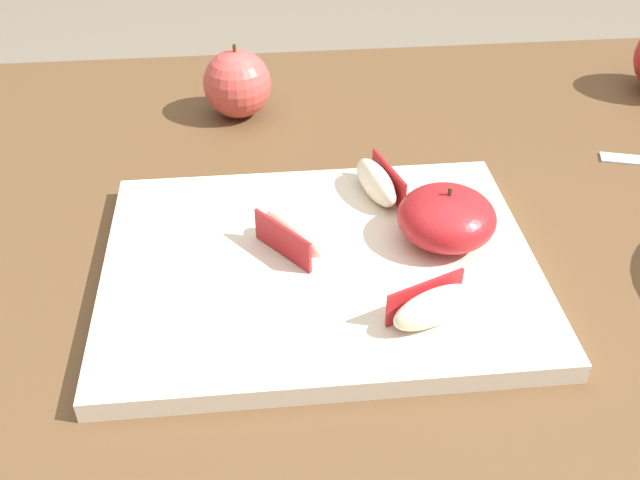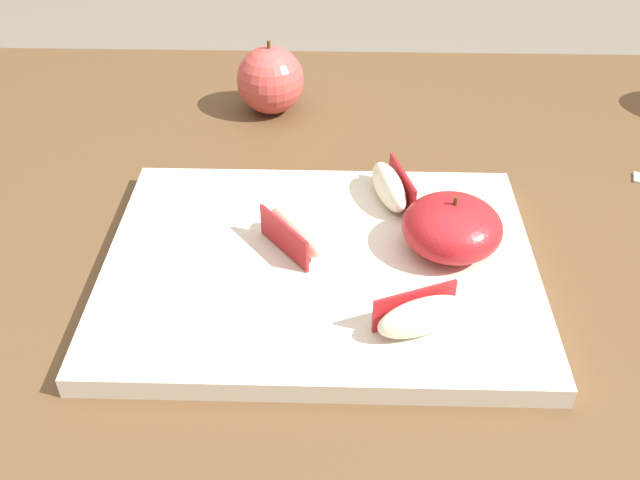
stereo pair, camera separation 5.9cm
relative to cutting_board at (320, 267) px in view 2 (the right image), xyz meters
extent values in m
cube|color=brown|center=(0.01, 0.07, -0.02)|extent=(1.27, 0.77, 0.03)
cube|color=beige|center=(0.00, 0.00, 0.00)|extent=(0.35, 0.27, 0.02)
ellipsoid|color=#B21E23|center=(0.11, 0.02, 0.03)|extent=(0.08, 0.08, 0.05)
cylinder|color=#4C3319|center=(0.11, 0.02, 0.06)|extent=(0.00, 0.00, 0.01)
ellipsoid|color=#F4EACC|center=(0.06, 0.09, 0.02)|extent=(0.04, 0.07, 0.03)
cube|color=#B21E23|center=(0.07, 0.09, 0.02)|extent=(0.02, 0.06, 0.03)
ellipsoid|color=#F4EACC|center=(-0.02, 0.02, 0.02)|extent=(0.06, 0.07, 0.03)
cube|color=#B21E23|center=(-0.03, 0.01, 0.02)|extent=(0.04, 0.05, 0.03)
ellipsoid|color=#F4EACC|center=(0.08, -0.08, 0.02)|extent=(0.07, 0.05, 0.03)
cube|color=#B21E23|center=(0.07, -0.07, 0.02)|extent=(0.06, 0.03, 0.03)
sphere|color=#D14C47|center=(-0.06, 0.29, 0.03)|extent=(0.08, 0.08, 0.08)
cylinder|color=#4C3319|center=(-0.06, 0.29, 0.07)|extent=(0.00, 0.00, 0.01)
camera|label=1|loc=(-0.05, -0.46, 0.39)|focal=40.84mm
camera|label=2|loc=(0.01, -0.46, 0.39)|focal=40.84mm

